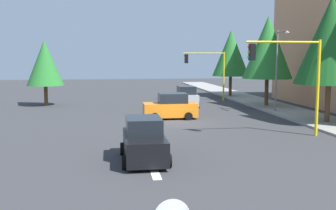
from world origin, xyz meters
The scene contains 13 objects.
ground_plane centered at (0.00, 0.00, 0.00)m, with size 120.00×120.00×0.00m, color #353538.
sidewalk_kerb centered at (-5.00, 10.50, 0.07)m, with size 80.00×4.00×0.15m, color gray.
lane_arrow_near centered at (11.51, -3.00, 0.01)m, with size 2.40×1.10×1.10m.
traffic_signal_near_left centered at (6.00, 5.71, 4.06)m, with size 0.36×4.59×5.74m.
traffic_signal_far_left centered at (-14.00, 5.64, 3.77)m, with size 0.36×4.59×5.30m.
street_lamp_curbside centered at (-3.61, 9.20, 4.35)m, with size 2.15×0.28×7.00m.
tree_roadside_mid centered at (-8.00, 10.00, 5.64)m, with size 4.68×4.68×8.58m.
tree_roadside_near centered at (2.00, 10.50, 5.89)m, with size 4.88×4.88×8.95m.
tree_opposite_side centered at (-12.00, -11.00, 4.18)m, with size 3.51×3.51×6.39m.
tree_roadside_far centered at (-18.00, 9.50, 5.23)m, with size 4.35×4.35×7.96m.
car_black centered at (10.35, -3.27, 0.90)m, with size 4.17×2.10×1.98m.
car_silver centered at (-9.41, 2.46, 0.90)m, with size 3.92×2.09×1.98m.
car_orange centered at (-2.00, -0.16, 0.90)m, with size 2.12×4.10×1.98m.
Camera 1 is at (28.24, -4.75, 4.70)m, focal length 42.76 mm.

